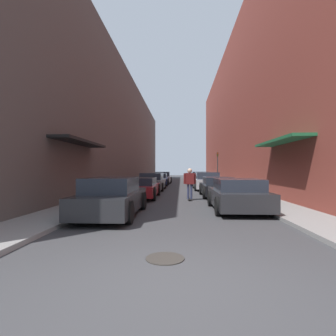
% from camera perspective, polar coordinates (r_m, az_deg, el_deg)
% --- Properties ---
extents(ground, '(106.40, 106.40, 0.00)m').
position_cam_1_polar(ground, '(23.04, 2.62, -4.37)').
color(ground, '#38383A').
extents(curb_strip_left, '(1.80, 48.36, 0.12)m').
position_cam_1_polar(curb_strip_left, '(28.18, -5.79, -3.51)').
color(curb_strip_left, gray).
rests_on(curb_strip_left, ground).
extents(curb_strip_right, '(1.80, 48.36, 0.12)m').
position_cam_1_polar(curb_strip_right, '(28.15, 11.12, -3.51)').
color(curb_strip_right, gray).
rests_on(curb_strip_right, ground).
extents(building_row_left, '(4.90, 48.36, 11.30)m').
position_cam_1_polar(building_row_left, '(29.00, -11.51, 7.66)').
color(building_row_left, '#564C47').
rests_on(building_row_left, ground).
extents(building_row_right, '(4.90, 48.36, 15.01)m').
position_cam_1_polar(building_row_right, '(29.27, 16.84, 11.28)').
color(building_row_right, brown).
rests_on(building_row_right, ground).
extents(parked_car_left_0, '(1.90, 4.62, 1.34)m').
position_cam_1_polar(parked_car_left_0, '(9.40, -11.94, -6.22)').
color(parked_car_left_0, '#232326').
rests_on(parked_car_left_0, ground).
extents(parked_car_left_1, '(1.86, 4.66, 1.16)m').
position_cam_1_polar(parked_car_left_1, '(15.10, -5.72, -4.28)').
color(parked_car_left_1, maroon).
rests_on(parked_car_left_1, ground).
extents(parked_car_left_2, '(1.95, 4.81, 1.35)m').
position_cam_1_polar(parked_car_left_2, '(20.77, -3.44, -3.02)').
color(parked_car_left_2, gray).
rests_on(parked_car_left_2, ground).
extents(parked_car_left_3, '(1.93, 3.96, 1.23)m').
position_cam_1_polar(parked_car_left_3, '(26.47, -2.03, -2.52)').
color(parked_car_left_3, navy).
rests_on(parked_car_left_3, ground).
extents(parked_car_left_4, '(2.03, 4.09, 1.35)m').
position_cam_1_polar(parked_car_left_4, '(31.18, -1.16, -2.12)').
color(parked_car_left_4, silver).
rests_on(parked_car_left_4, ground).
extents(parked_car_right_0, '(2.01, 4.01, 1.25)m').
position_cam_1_polar(parked_car_right_0, '(10.66, 14.85, -5.72)').
color(parked_car_right_0, '#232326').
rests_on(parked_car_right_0, ground).
extents(parked_car_right_1, '(1.91, 4.25, 1.18)m').
position_cam_1_polar(parked_car_right_1, '(15.80, 10.67, -4.08)').
color(parked_car_right_1, black).
rests_on(parked_car_right_1, ground).
extents(parked_car_right_2, '(2.07, 4.59, 1.40)m').
position_cam_1_polar(parked_car_right_2, '(21.25, 8.38, -2.88)').
color(parked_car_right_2, '#B7B7BC').
rests_on(parked_car_right_2, ground).
extents(parked_car_right_3, '(2.02, 4.55, 1.40)m').
position_cam_1_polar(parked_car_right_3, '(27.29, 7.09, -2.34)').
color(parked_car_right_3, '#232326').
rests_on(parked_car_right_3, ground).
extents(parked_car_right_4, '(2.00, 4.42, 1.21)m').
position_cam_1_polar(parked_car_right_4, '(32.52, 6.50, -2.12)').
color(parked_car_right_4, black).
rests_on(parked_car_right_4, ground).
extents(skateboarder, '(0.64, 0.78, 1.68)m').
position_cam_1_polar(skateboarder, '(13.83, 4.76, -2.75)').
color(skateboarder, black).
rests_on(skateboarder, ground).
extents(manhole_cover, '(0.70, 0.70, 0.02)m').
position_cam_1_polar(manhole_cover, '(5.00, -0.65, -19.06)').
color(manhole_cover, '#332D28').
rests_on(manhole_cover, ground).
extents(traffic_light, '(0.16, 0.22, 3.32)m').
position_cam_1_polar(traffic_light, '(27.81, 10.74, 0.83)').
color(traffic_light, '#2D2D2D').
rests_on(traffic_light, curb_strip_right).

